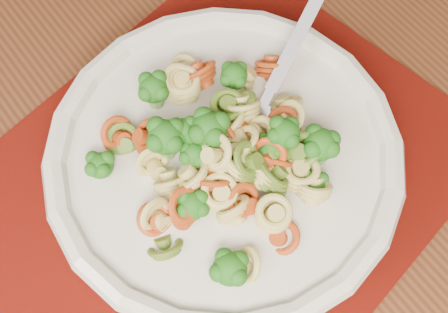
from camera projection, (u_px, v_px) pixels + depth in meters
dining_table at (71, 172)px, 0.64m from camera, size 1.48×0.99×0.72m
placemat at (207, 188)px, 0.53m from camera, size 0.46×0.38×0.00m
pasta_bowl at (224, 161)px, 0.50m from camera, size 0.29×0.29×0.05m
pasta_broccoli_heap at (224, 153)px, 0.49m from camera, size 0.24×0.24×0.06m
fork at (257, 118)px, 0.50m from camera, size 0.18×0.09×0.08m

